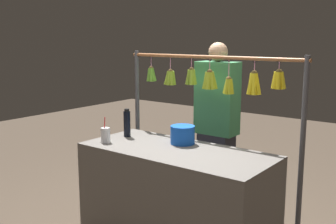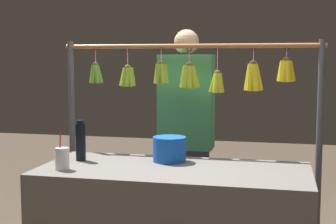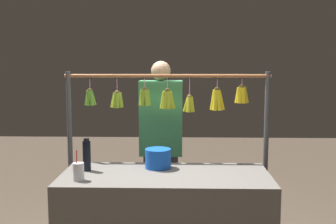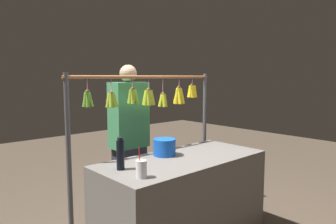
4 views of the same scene
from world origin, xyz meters
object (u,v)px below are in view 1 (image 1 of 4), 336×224
object	(u,v)px
blue_bucket	(183,135)
drink_cup	(105,135)
vendor_person	(216,130)
water_bottle	(127,123)

from	to	relation	value
blue_bucket	drink_cup	distance (m)	0.69
blue_bucket	drink_cup	bearing A→B (deg)	33.74
drink_cup	vendor_person	bearing A→B (deg)	-120.66
vendor_person	blue_bucket	bearing A→B (deg)	90.05
water_bottle	vendor_person	xyz separation A→B (m)	(-0.57, -0.68, -0.11)
water_bottle	vendor_person	size ratio (longest dim) A/B	0.16
blue_bucket	vendor_person	size ratio (longest dim) A/B	0.12
drink_cup	vendor_person	distance (m)	1.12
water_bottle	blue_bucket	size ratio (longest dim) A/B	1.25
drink_cup	blue_bucket	bearing A→B (deg)	-146.26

